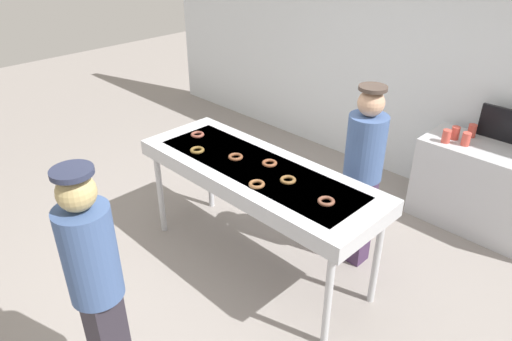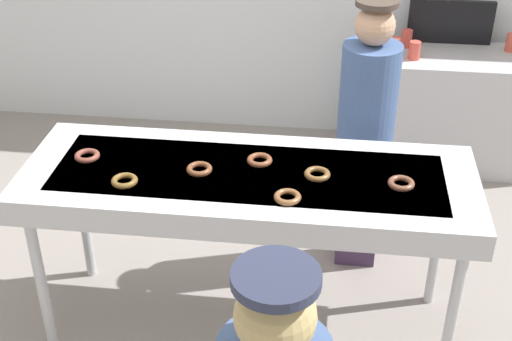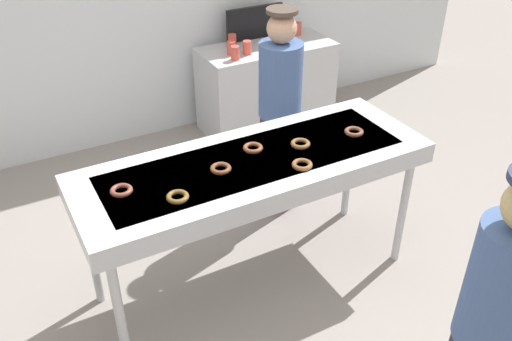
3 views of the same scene
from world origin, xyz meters
TOP-DOWN VIEW (x-y plane):
  - ground_plane at (0.00, 0.00)m, footprint 16.00×16.00m
  - fryer_conveyor at (0.00, 0.00)m, footprint 2.21×0.78m
  - chocolate_donut_0 at (-0.23, -0.02)m, footprint 0.18×0.18m
  - chocolate_donut_1 at (0.33, 0.00)m, footprint 0.14×0.14m
  - chocolate_donut_2 at (0.21, -0.21)m, footprint 0.15×0.15m
  - chocolate_donut_3 at (-0.81, 0.04)m, footprint 0.17×0.17m
  - chocolate_donut_4 at (0.04, 0.10)m, footprint 0.18×0.18m
  - chocolate_donut_5 at (-0.56, -0.17)m, footprint 0.13×0.13m
  - chocolate_donut_6 at (0.73, -0.03)m, footprint 0.18×0.18m
  - worker_baker at (0.58, 0.67)m, footprint 0.32×0.32m
  - customer_waiting at (0.28, -1.58)m, footprint 0.30×0.30m
  - prep_counter at (1.20, 1.97)m, footprint 1.33×0.59m
  - paper_cup_0 at (0.89, 2.10)m, footprint 0.08×0.08m
  - paper_cup_1 at (0.77, 1.79)m, footprint 0.08×0.08m
  - paper_cup_2 at (0.80, 1.93)m, footprint 0.08×0.08m
  - paper_cup_3 at (0.93, 1.86)m, footprint 0.08×0.08m
  - paper_cup_4 at (1.63, 2.10)m, footprint 0.08×0.08m
  - menu_display at (1.20, 2.22)m, footprint 0.61×0.04m

SIDE VIEW (x-z plane):
  - ground_plane at x=0.00m, z-range 0.00..0.00m
  - prep_counter at x=1.20m, z-range 0.00..0.86m
  - fryer_conveyor at x=0.00m, z-range 0.42..1.40m
  - worker_baker at x=0.58m, z-range 0.10..1.75m
  - paper_cup_0 at x=0.89m, z-range 0.86..0.99m
  - paper_cup_1 at x=0.77m, z-range 0.86..0.99m
  - paper_cup_2 at x=0.80m, z-range 0.86..0.99m
  - paper_cup_3 at x=0.93m, z-range 0.86..0.99m
  - paper_cup_4 at x=1.63m, z-range 0.86..0.99m
  - customer_waiting at x=0.28m, z-range 0.09..1.78m
  - chocolate_donut_0 at x=-0.23m, z-range 0.98..1.01m
  - chocolate_donut_1 at x=0.33m, z-range 0.98..1.01m
  - chocolate_donut_2 at x=0.21m, z-range 0.98..1.01m
  - chocolate_donut_3 at x=-0.81m, z-range 0.98..1.01m
  - chocolate_donut_4 at x=0.04m, z-range 0.98..1.01m
  - chocolate_donut_5 at x=-0.56m, z-range 0.98..1.01m
  - chocolate_donut_6 at x=0.73m, z-range 0.98..1.01m
  - menu_display at x=1.20m, z-range 0.86..1.18m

